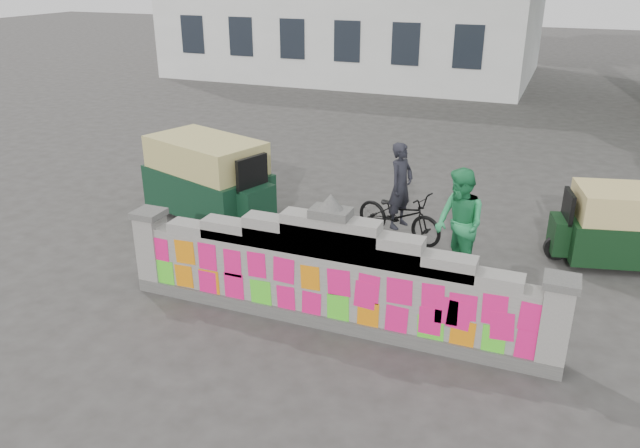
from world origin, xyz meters
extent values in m
plane|color=#383533|center=(0.00, 0.00, 0.00)|extent=(100.00, 100.00, 0.00)
cube|color=#4C4C49|center=(0.00, 0.00, 0.10)|extent=(6.40, 0.42, 0.20)
cube|color=gray|center=(0.00, 0.00, 0.60)|extent=(6.40, 0.32, 1.00)
cube|color=gray|center=(0.00, 0.00, 1.17)|extent=(5.20, 0.32, 0.14)
cube|color=gray|center=(0.00, 0.00, 1.24)|extent=(4.00, 0.32, 0.28)
cube|color=gray|center=(0.00, 0.00, 1.32)|extent=(2.60, 0.32, 0.44)
cube|color=gray|center=(0.00, 0.00, 1.39)|extent=(1.40, 0.32, 0.58)
cube|color=#4C4C49|center=(0.00, 0.00, 1.74)|extent=(0.55, 0.36, 0.12)
cone|color=#4C4C49|center=(0.00, 0.00, 1.90)|extent=(0.36, 0.36, 0.22)
cube|color=gray|center=(-3.02, 0.00, 0.62)|extent=(0.36, 0.40, 1.24)
cube|color=#4C4C49|center=(-3.02, 0.00, 1.28)|extent=(0.44, 0.44, 0.10)
cube|color=gray|center=(3.02, 0.00, 0.62)|extent=(0.36, 0.40, 1.24)
cube|color=#4C4C49|center=(3.02, 0.00, 1.28)|extent=(0.44, 0.44, 0.10)
imported|color=black|center=(0.11, 3.35, 0.48)|extent=(1.93, 1.18, 0.96)
imported|color=black|center=(0.11, 3.35, 0.81)|extent=(0.56, 0.69, 1.63)
imported|color=#2B9D5A|center=(1.41, 2.20, 0.93)|extent=(1.13, 1.15, 1.86)
cube|color=#10321F|center=(-3.82, 2.98, 0.59)|extent=(2.87, 2.14, 0.85)
cube|color=tan|center=(-3.82, 2.98, 1.33)|extent=(2.65, 2.02, 0.64)
cube|color=#10321F|center=(-2.56, 2.55, 0.59)|extent=(0.75, 0.88, 0.75)
cube|color=black|center=(-2.56, 2.55, 1.23)|extent=(0.32, 0.73, 0.64)
cylinder|color=black|center=(-2.46, 2.51, 0.27)|extent=(0.55, 0.29, 0.53)
cylinder|color=black|center=(-4.91, 2.73, 0.27)|extent=(0.55, 0.29, 0.53)
cylinder|color=black|center=(-4.54, 3.84, 0.27)|extent=(0.55, 0.29, 0.53)
cube|color=black|center=(4.10, 3.77, 0.48)|extent=(2.32, 1.60, 0.70)
cube|color=#D3BB70|center=(4.10, 3.77, 1.10)|extent=(2.14, 1.52, 0.53)
cube|color=black|center=(3.03, 3.52, 0.48)|extent=(0.57, 0.70, 0.62)
cube|color=black|center=(3.03, 3.52, 1.01)|extent=(0.21, 0.62, 0.53)
cylinder|color=black|center=(2.94, 3.50, 0.22)|extent=(0.45, 0.20, 0.44)
camera|label=1|loc=(2.78, -7.33, 4.85)|focal=35.00mm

